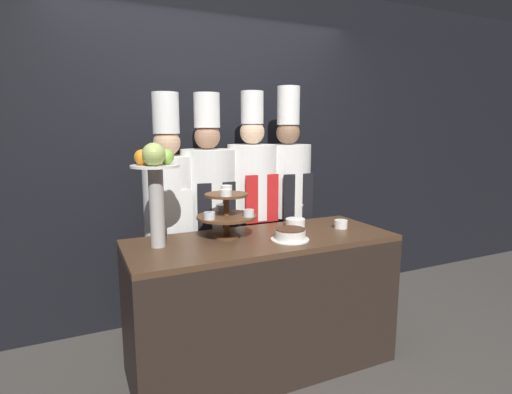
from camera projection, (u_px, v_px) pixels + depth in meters
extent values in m
plane|color=#47423D|center=(286.00, 394.00, 2.42)|extent=(14.00, 14.00, 0.00)
cube|color=black|center=(213.00, 151.00, 3.35)|extent=(10.00, 0.06, 2.80)
cube|color=black|center=(262.00, 305.00, 2.65)|extent=(1.72, 0.67, 0.86)
cube|color=#4C3321|center=(262.00, 240.00, 2.57)|extent=(1.72, 0.67, 0.03)
cylinder|color=brown|center=(227.00, 236.00, 2.58)|extent=(0.17, 0.17, 0.02)
cylinder|color=brown|center=(227.00, 216.00, 2.55)|extent=(0.04, 0.04, 0.29)
cylinder|color=brown|center=(227.00, 217.00, 2.56)|extent=(0.38, 0.38, 0.02)
cylinder|color=brown|center=(226.00, 195.00, 2.53)|extent=(0.27, 0.27, 0.02)
cylinder|color=silver|center=(209.00, 216.00, 2.44)|extent=(0.07, 0.07, 0.04)
cylinder|color=gold|center=(209.00, 217.00, 2.44)|extent=(0.06, 0.06, 0.03)
cylinder|color=silver|center=(249.00, 213.00, 2.52)|extent=(0.07, 0.07, 0.04)
cylinder|color=green|center=(249.00, 214.00, 2.52)|extent=(0.06, 0.06, 0.03)
cylinder|color=silver|center=(221.00, 208.00, 2.69)|extent=(0.07, 0.07, 0.04)
cylinder|color=beige|center=(221.00, 209.00, 2.69)|extent=(0.06, 0.06, 0.03)
cylinder|color=white|center=(226.00, 193.00, 2.44)|extent=(0.07, 0.07, 0.04)
cylinder|color=white|center=(227.00, 188.00, 2.62)|extent=(0.07, 0.07, 0.04)
cylinder|color=#B2ADA8|center=(157.00, 208.00, 2.34)|extent=(0.09, 0.09, 0.47)
cylinder|color=white|center=(155.00, 166.00, 2.30)|extent=(0.28, 0.28, 0.01)
sphere|color=#84B742|center=(166.00, 157.00, 2.33)|extent=(0.09, 0.09, 0.09)
sphere|color=orange|center=(153.00, 158.00, 2.35)|extent=(0.07, 0.07, 0.07)
sphere|color=orange|center=(142.00, 157.00, 2.27)|extent=(0.09, 0.09, 0.09)
sphere|color=#ADC160|center=(154.00, 154.00, 2.22)|extent=(0.13, 0.13, 0.13)
cylinder|color=white|center=(290.00, 239.00, 2.51)|extent=(0.24, 0.24, 0.01)
cylinder|color=white|center=(290.00, 234.00, 2.51)|extent=(0.19, 0.19, 0.06)
cylinder|color=#472819|center=(290.00, 229.00, 2.50)|extent=(0.19, 0.19, 0.01)
cylinder|color=white|center=(341.00, 224.00, 2.81)|extent=(0.09, 0.09, 0.06)
cylinder|color=white|center=(295.00, 223.00, 2.85)|extent=(0.14, 0.14, 0.06)
cylinder|color=#BCBCC1|center=(300.00, 212.00, 2.85)|extent=(0.05, 0.01, 0.11)
cube|color=#38332D|center=(172.00, 289.00, 2.99)|extent=(0.27, 0.15, 0.81)
cylinder|color=white|center=(169.00, 197.00, 2.87)|extent=(0.36, 0.36, 0.59)
cube|color=white|center=(175.00, 218.00, 2.74)|extent=(0.25, 0.01, 0.38)
sphere|color=tan|center=(167.00, 143.00, 2.80)|extent=(0.19, 0.19, 0.19)
cylinder|color=white|center=(166.00, 113.00, 2.77)|extent=(0.18, 0.18, 0.28)
cube|color=#28282D|center=(210.00, 280.00, 3.11)|extent=(0.30, 0.17, 0.85)
cylinder|color=silver|center=(208.00, 189.00, 2.98)|extent=(0.40, 0.40, 0.59)
cube|color=black|center=(217.00, 209.00, 2.83)|extent=(0.28, 0.01, 0.38)
sphere|color=#A37556|center=(207.00, 136.00, 2.92)|extent=(0.19, 0.19, 0.19)
cylinder|color=white|center=(207.00, 110.00, 2.89)|extent=(0.19, 0.19, 0.25)
cube|color=black|center=(252.00, 270.00, 3.25)|extent=(0.29, 0.16, 0.90)
cylinder|color=white|center=(252.00, 181.00, 3.13)|extent=(0.38, 0.38, 0.57)
cube|color=red|center=(262.00, 199.00, 2.98)|extent=(0.27, 0.01, 0.36)
sphere|color=#DBB28E|center=(252.00, 132.00, 3.06)|extent=(0.19, 0.19, 0.19)
cylinder|color=white|center=(252.00, 108.00, 3.03)|extent=(0.17, 0.17, 0.25)
cube|color=#38332D|center=(286.00, 266.00, 3.38)|extent=(0.28, 0.15, 0.89)
cylinder|color=white|center=(287.00, 180.00, 3.26)|extent=(0.37, 0.37, 0.58)
cube|color=black|center=(298.00, 197.00, 3.12)|extent=(0.26, 0.01, 0.37)
sphere|color=#846047|center=(288.00, 133.00, 3.19)|extent=(0.19, 0.19, 0.19)
cylinder|color=white|center=(288.00, 106.00, 3.16)|extent=(0.18, 0.18, 0.30)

